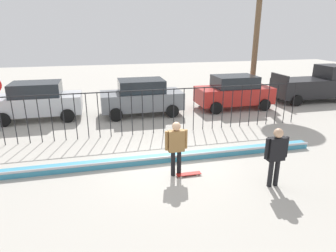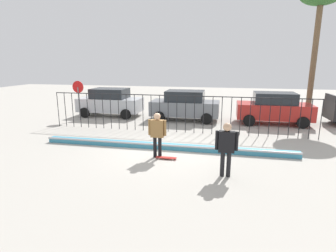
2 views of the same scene
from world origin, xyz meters
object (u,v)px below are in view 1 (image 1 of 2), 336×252
(camera_operator, at_px, (276,152))
(parked_car_silver, at_px, (38,101))
(parked_car_gray, at_px, (142,97))
(skateboard, at_px, (189,174))
(pickup_truck, at_px, (314,85))
(skateboarder, at_px, (176,144))
(parked_car_red, at_px, (234,92))

(camera_operator, height_order, parked_car_silver, parked_car_silver)
(parked_car_silver, distance_m, parked_car_gray, 5.29)
(skateboard, height_order, parked_car_gray, parked_car_gray)
(parked_car_gray, height_order, pickup_truck, pickup_truck)
(skateboard, height_order, pickup_truck, pickup_truck)
(skateboarder, bearing_deg, skateboard, -22.29)
(skateboard, relative_size, camera_operator, 0.44)
(skateboarder, xyz_separation_m, parked_car_silver, (-5.26, 7.59, -0.10))
(skateboard, xyz_separation_m, parked_car_silver, (-5.64, 7.73, 0.91))
(pickup_truck, bearing_deg, skateboard, -144.23)
(parked_car_red, bearing_deg, parked_car_gray, -175.18)
(parked_car_silver, relative_size, pickup_truck, 0.91)
(parked_car_silver, xyz_separation_m, parked_car_gray, (5.27, -0.38, 0.00))
(skateboarder, height_order, skateboard, skateboarder)
(parked_car_gray, relative_size, parked_car_red, 1.00)
(parked_car_red, distance_m, pickup_truck, 5.76)
(skateboarder, bearing_deg, parked_car_gray, 87.79)
(skateboard, height_order, camera_operator, camera_operator)
(skateboard, relative_size, parked_car_gray, 0.19)
(parked_car_red, bearing_deg, parked_car_silver, -177.47)
(skateboard, bearing_deg, skateboarder, 149.06)
(skateboarder, relative_size, pickup_truck, 0.38)
(skateboard, height_order, parked_car_silver, parked_car_silver)
(camera_operator, distance_m, parked_car_red, 9.02)
(skateboarder, height_order, parked_car_silver, parked_car_silver)
(parked_car_gray, bearing_deg, parked_car_silver, 174.96)
(skateboard, distance_m, parked_car_gray, 7.41)
(parked_car_gray, bearing_deg, skateboard, -88.03)
(pickup_truck, bearing_deg, camera_operator, -133.66)
(camera_operator, bearing_deg, skateboarder, -26.07)
(pickup_truck, bearing_deg, skateboarder, -145.66)
(skateboarder, relative_size, parked_car_gray, 0.41)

